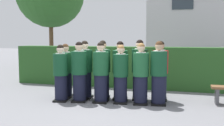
% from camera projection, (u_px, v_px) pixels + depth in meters
% --- Properties ---
extents(ground_plane, '(60.00, 60.00, 0.00)m').
position_uv_depth(ground_plane, '(110.00, 102.00, 7.16)').
color(ground_plane, slate).
extents(student_front_row_0, '(0.43, 0.50, 1.56)m').
position_uv_depth(student_front_row_0, '(61.00, 74.00, 7.28)').
color(student_front_row_0, black).
rests_on(student_front_row_0, ground).
extents(student_front_row_1, '(0.46, 0.53, 1.64)m').
position_uv_depth(student_front_row_1, '(79.00, 73.00, 7.22)').
color(student_front_row_1, black).
rests_on(student_front_row_1, ground).
extents(student_front_row_2, '(0.43, 0.53, 1.63)m').
position_uv_depth(student_front_row_2, '(101.00, 74.00, 7.14)').
color(student_front_row_2, black).
rests_on(student_front_row_2, ground).
extents(student_front_row_3, '(0.43, 0.52, 1.55)m').
position_uv_depth(student_front_row_3, '(121.00, 76.00, 7.07)').
color(student_front_row_3, black).
rests_on(student_front_row_3, ground).
extents(student_front_row_4, '(0.43, 0.53, 1.61)m').
position_uv_depth(student_front_row_4, '(141.00, 75.00, 6.95)').
color(student_front_row_4, black).
rests_on(student_front_row_4, ground).
extents(student_front_row_5, '(0.45, 0.52, 1.66)m').
position_uv_depth(student_front_row_5, '(159.00, 75.00, 6.89)').
color(student_front_row_5, black).
rests_on(student_front_row_5, ground).
extents(student_rear_row_0, '(0.44, 0.51, 1.57)m').
position_uv_depth(student_rear_row_0, '(66.00, 72.00, 7.75)').
color(student_rear_row_0, black).
rests_on(student_rear_row_0, ground).
extents(student_rear_row_1, '(0.43, 0.51, 1.66)m').
position_uv_depth(student_rear_row_1, '(85.00, 71.00, 7.63)').
color(student_rear_row_1, black).
rests_on(student_rear_row_1, ground).
extents(student_rear_row_2, '(0.48, 0.55, 1.67)m').
position_uv_depth(student_rear_row_2, '(103.00, 71.00, 7.60)').
color(student_rear_row_2, black).
rests_on(student_rear_row_2, ground).
extents(student_rear_row_3, '(0.44, 0.54, 1.65)m').
position_uv_depth(student_rear_row_3, '(120.00, 72.00, 7.51)').
color(student_rear_row_3, black).
rests_on(student_rear_row_3, ground).
extents(student_rear_row_4, '(0.46, 0.56, 1.69)m').
position_uv_depth(student_rear_row_4, '(139.00, 71.00, 7.47)').
color(student_rear_row_4, black).
rests_on(student_rear_row_4, ground).
extents(student_in_red_blazer, '(0.43, 0.51, 1.66)m').
position_uv_depth(student_in_red_blazer, '(160.00, 72.00, 7.36)').
color(student_in_red_blazer, black).
rests_on(student_in_red_blazer, ground).
extents(hedge, '(8.53, 0.70, 1.42)m').
position_uv_depth(hedge, '(129.00, 67.00, 9.37)').
color(hedge, '#285623').
rests_on(hedge, ground).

